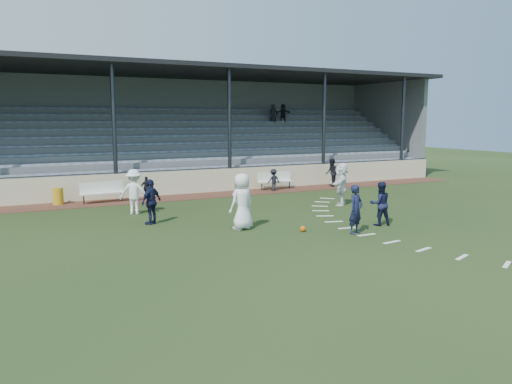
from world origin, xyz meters
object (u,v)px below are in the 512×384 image
player_navy_lead (356,209)px  official (332,173)px  bench_right (275,179)px  football (303,229)px  trash_bin (58,196)px  player_white_lead (242,202)px  bench_left (102,190)px

player_navy_lead → official: size_ratio=1.03×
player_navy_lead → bench_right: bearing=56.1°
bench_right → football: bearing=-112.5°
football → player_navy_lead: 1.90m
player_navy_lead → trash_bin: bearing=108.8°
football → player_white_lead: 2.29m
bench_right → player_navy_lead: player_navy_lead is taller
trash_bin → player_navy_lead: player_navy_lead is taller
trash_bin → player_navy_lead: 13.47m
football → official: bearing=50.3°
bench_left → player_navy_lead: 12.13m
football → official: official is taller
trash_bin → player_navy_lead: bearing=-51.6°
bench_left → trash_bin: 1.91m
bench_left → football: 10.53m
trash_bin → football: bearing=-53.9°
bench_right → player_navy_lead: (-2.70, -10.56, 0.24)m
bench_right → player_navy_lead: size_ratio=1.22×
bench_left → trash_bin: (-1.87, 0.31, -0.19)m
player_navy_lead → bench_left: bearing=102.8°
player_white_lead → player_navy_lead: player_white_lead is taller
trash_bin → player_white_lead: player_white_lead is taller
trash_bin → player_white_lead: (5.25, -8.25, 0.59)m
bench_right → player_white_lead: bearing=-124.2°
football → player_white_lead: (-1.69, 1.27, 0.88)m
official → player_white_lead: bearing=-24.7°
trash_bin → player_white_lead: bearing=-57.5°
player_navy_lead → official: (6.11, 10.10, -0.01)m
bench_right → trash_bin: bench_right is taller
bench_right → trash_bin: (-11.06, -0.01, -0.19)m
player_navy_lead → official: player_navy_lead is taller
bench_right → official: 3.46m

